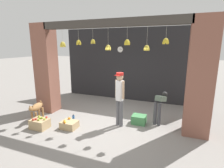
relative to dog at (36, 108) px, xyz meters
name	(u,v)px	position (x,y,z in m)	size (l,w,h in m)	color
ground_plane	(107,123)	(2.39, 0.64, -0.44)	(60.00, 60.00, 0.00)	gray
shop_back_wall	(131,65)	(2.39, 3.52, 1.23)	(6.64, 0.12, 3.35)	#232326
shop_pillar_left	(46,69)	(-0.28, 0.94, 1.23)	(0.70, 0.60, 3.35)	brown
shop_pillar_right	(200,78)	(5.07, 0.94, 1.23)	(0.70, 0.60, 3.35)	brown
storefront_awning	(108,25)	(2.40, 0.77, 2.72)	(4.74, 0.29, 0.95)	#3D3833
dog	(36,108)	(0.00, 0.00, 0.00)	(0.38, 0.86, 0.65)	#9E7042
shopkeeper	(120,95)	(2.82, 0.65, 0.60)	(0.33, 0.31, 1.75)	#56565B
worker_stooping	(160,104)	(4.00, 1.34, 0.22)	(0.37, 0.76, 1.00)	#424247
fruit_crate_oranges	(69,125)	(1.39, -0.10, -0.33)	(0.49, 0.40, 0.29)	tan
fruit_crate_apples	(40,123)	(0.53, -0.44, -0.29)	(0.53, 0.40, 0.36)	tan
produce_box_green	(139,119)	(3.38, 1.03, -0.30)	(0.46, 0.38, 0.29)	#42844C
water_bottle	(74,119)	(1.31, 0.27, -0.31)	(0.08, 0.08, 0.29)	#2D60AD
wall_clock	(120,49)	(1.88, 3.44, 1.93)	(0.28, 0.03, 0.28)	black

